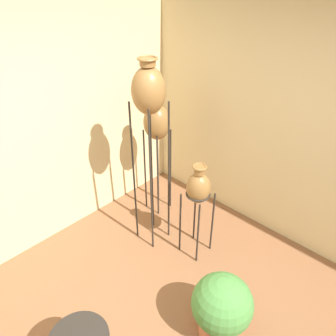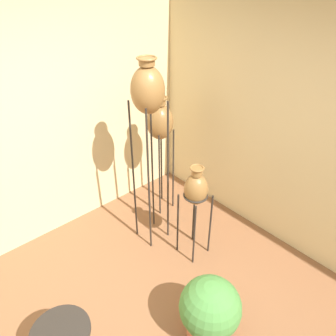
{
  "view_description": "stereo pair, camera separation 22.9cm",
  "coord_description": "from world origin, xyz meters",
  "px_view_note": "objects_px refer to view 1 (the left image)",
  "views": [
    {
      "loc": [
        -1.0,
        -0.96,
        2.77
      ],
      "look_at": [
        1.16,
        1.1,
        0.88
      ],
      "focal_mm": 35.0,
      "sensor_mm": 36.0,
      "label": 1
    },
    {
      "loc": [
        -0.83,
        -1.12,
        2.77
      ],
      "look_at": [
        1.16,
        1.1,
        0.88
      ],
      "focal_mm": 35.0,
      "sensor_mm": 36.0,
      "label": 2
    }
  ],
  "objects_px": {
    "vase_stand_medium": "(157,124)",
    "vase_stand_short": "(198,189)",
    "vase_stand_tall": "(149,95)",
    "potted_plant": "(222,307)"
  },
  "relations": [
    {
      "from": "vase_stand_medium",
      "to": "potted_plant",
      "type": "distance_m",
      "value": 2.03
    },
    {
      "from": "potted_plant",
      "to": "vase_stand_tall",
      "type": "bearing_deg",
      "value": 71.07
    },
    {
      "from": "vase_stand_short",
      "to": "potted_plant",
      "type": "distance_m",
      "value": 1.11
    },
    {
      "from": "vase_stand_medium",
      "to": "potted_plant",
      "type": "bearing_deg",
      "value": -118.25
    },
    {
      "from": "vase_stand_short",
      "to": "potted_plant",
      "type": "relative_size",
      "value": 1.73
    },
    {
      "from": "vase_stand_tall",
      "to": "vase_stand_short",
      "type": "height_order",
      "value": "vase_stand_tall"
    },
    {
      "from": "vase_stand_tall",
      "to": "vase_stand_medium",
      "type": "relative_size",
      "value": 1.37
    },
    {
      "from": "vase_stand_short",
      "to": "potted_plant",
      "type": "bearing_deg",
      "value": -128.14
    },
    {
      "from": "vase_stand_tall",
      "to": "vase_stand_short",
      "type": "xyz_separation_m",
      "value": [
        0.17,
        -0.5,
        -0.9
      ]
    },
    {
      "from": "vase_stand_medium",
      "to": "vase_stand_short",
      "type": "bearing_deg",
      "value": -107.14
    }
  ]
}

